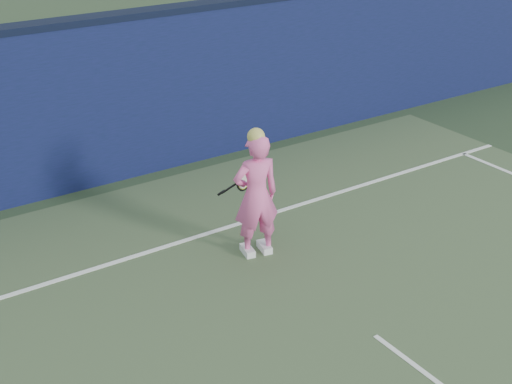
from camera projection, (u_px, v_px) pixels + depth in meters
backstop_wall at (145, 96)px, 11.32m from camera, size 24.00×0.40×2.50m
wall_cap at (139, 13)px, 10.75m from camera, size 24.00×0.42×0.10m
player at (256, 195)px, 9.00m from camera, size 0.67×0.51×1.74m
racket at (242, 182)px, 9.39m from camera, size 0.54×0.13×0.29m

